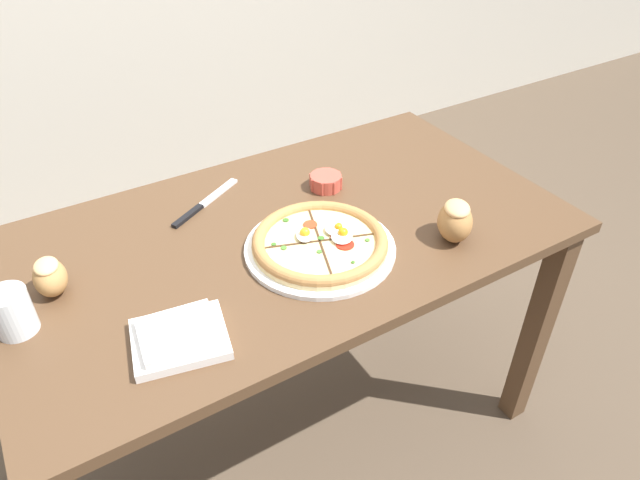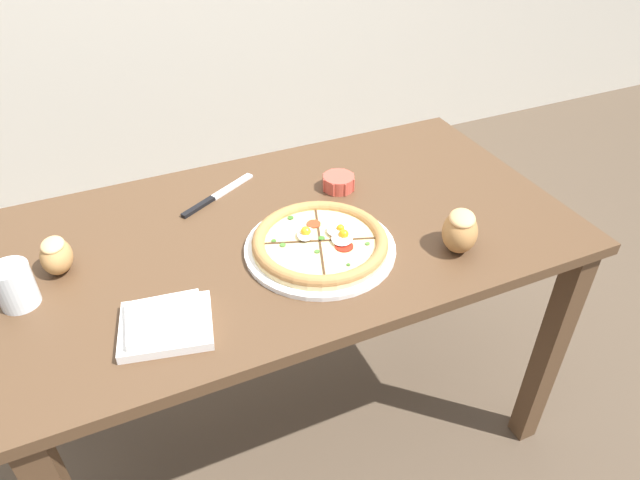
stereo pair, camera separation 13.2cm
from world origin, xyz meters
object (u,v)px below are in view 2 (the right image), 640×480
object	(u,v)px
dining_table	(294,262)
water_glass	(16,288)
knife_main	(217,195)
ramekin_bowl	(338,182)
pizza	(320,243)
bread_piece_mid	(56,255)
bread_piece_near	(460,230)
napkin_folded	(166,323)

from	to	relation	value
dining_table	water_glass	world-z (taller)	water_glass
knife_main	water_glass	size ratio (longest dim) A/B	2.40
water_glass	ramekin_bowl	bearing A→B (deg)	9.75
ramekin_bowl	knife_main	size ratio (longest dim) A/B	0.40
ramekin_bowl	pizza	bearing A→B (deg)	-124.43
pizza	knife_main	size ratio (longest dim) A/B	1.53
pizza	knife_main	world-z (taller)	pizza
bread_piece_mid	pizza	bearing A→B (deg)	-17.11
dining_table	bread_piece_mid	distance (m)	0.56
ramekin_bowl	bread_piece_near	world-z (taller)	bread_piece_near
ramekin_bowl	bread_piece_mid	xyz separation A→B (m)	(-0.72, -0.06, 0.02)
napkin_folded	bread_piece_mid	distance (m)	0.33
dining_table	napkin_folded	distance (m)	0.44
bread_piece_mid	knife_main	world-z (taller)	bread_piece_mid
pizza	knife_main	bearing A→B (deg)	115.60
bread_piece_near	bread_piece_mid	size ratio (longest dim) A/B	1.39
bread_piece_near	water_glass	world-z (taller)	bread_piece_near
bread_piece_mid	water_glass	bearing A→B (deg)	-135.74
bread_piece_mid	knife_main	bearing A→B (deg)	20.55
knife_main	water_glass	bearing A→B (deg)	175.43
pizza	bread_piece_mid	bearing A→B (deg)	162.89
ramekin_bowl	knife_main	distance (m)	0.33
napkin_folded	bread_piece_near	distance (m)	0.68
bread_piece_near	bread_piece_mid	distance (m)	0.91
knife_main	bread_piece_near	bearing A→B (deg)	-74.72
pizza	bread_piece_near	bearing A→B (deg)	-22.52
napkin_folded	bread_piece_mid	xyz separation A→B (m)	(-0.18, 0.28, 0.03)
ramekin_bowl	napkin_folded	distance (m)	0.64
pizza	bread_piece_near	xyz separation A→B (m)	(0.30, -0.12, 0.03)
bread_piece_near	knife_main	world-z (taller)	bread_piece_near
ramekin_bowl	knife_main	bearing A→B (deg)	163.00
napkin_folded	pizza	bearing A→B (deg)	15.77
dining_table	bread_piece_near	bearing A→B (deg)	-36.37
bread_piece_near	bread_piece_mid	bearing A→B (deg)	160.97
ramekin_bowl	water_glass	xyz separation A→B (m)	(-0.80, -0.14, 0.02)
napkin_folded	bread_piece_mid	world-z (taller)	bread_piece_mid
bread_piece_mid	ramekin_bowl	bearing A→B (deg)	4.50
dining_table	bread_piece_near	size ratio (longest dim) A/B	10.08
bread_piece_near	ramekin_bowl	bearing A→B (deg)	111.84
ramekin_bowl	water_glass	world-z (taller)	water_glass
napkin_folded	knife_main	world-z (taller)	napkin_folded
pizza	water_glass	xyz separation A→B (m)	(-0.64, 0.09, 0.02)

